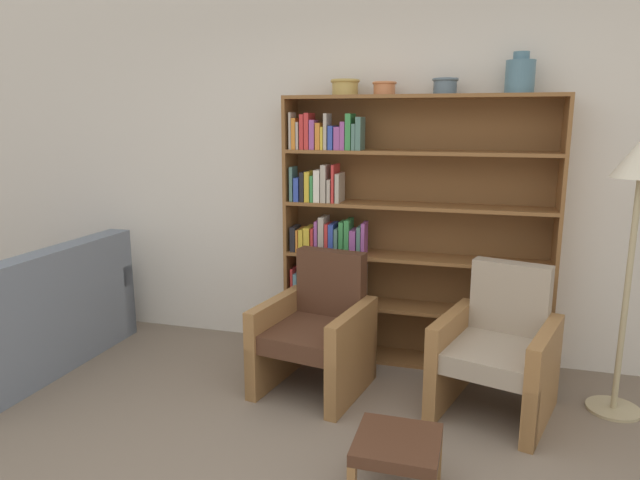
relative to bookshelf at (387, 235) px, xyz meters
The scene contains 11 objects.
wall_back 0.47m from the bookshelf, 86.63° to the left, with size 12.00×0.06×2.75m.
bookshelf is the anchor object (origin of this frame).
bowl_terracotta 1.10m from the bookshelf, behind, with size 0.21×0.21×0.11m.
bowl_copper 1.04m from the bookshelf, 163.51° to the right, with size 0.17×0.17×0.09m.
bowl_slate 1.11m from the bookshelf, ahead, with size 0.17×0.17×0.11m.
vase_tall 1.38m from the bookshelf, ahead, with size 0.19×0.19×0.26m.
couch 2.74m from the bookshelf, 161.32° to the right, with size 0.98×1.57×0.88m.
armchair_leather 0.90m from the bookshelf, 120.47° to the right, with size 0.75×0.78×0.89m.
armchair_cushioned 1.15m from the bookshelf, 37.16° to the right, with size 0.80×0.83×0.89m.
floor_lamp 1.63m from the bookshelf, 15.58° to the right, with size 0.33×0.33×1.68m.
footstool 1.78m from the bookshelf, 78.32° to the right, with size 0.40×0.40×0.30m.
Camera 1 is at (0.63, -1.82, 1.78)m, focal length 32.00 mm.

